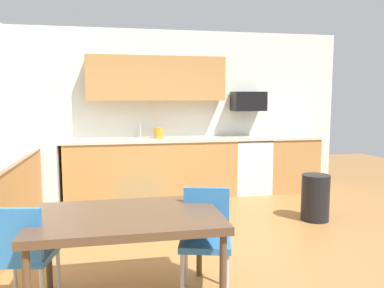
{
  "coord_description": "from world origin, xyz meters",
  "views": [
    {
      "loc": [
        -0.96,
        -3.85,
        1.59
      ],
      "look_at": [
        0.0,
        1.0,
        1.0
      ],
      "focal_mm": 36.18,
      "sensor_mm": 36.0,
      "label": 1
    }
  ],
  "objects_px": {
    "oven_range": "(249,165)",
    "chair_near_table": "(206,232)",
    "microwave": "(248,101)",
    "kettle": "(159,133)",
    "chair_far_side": "(22,251)",
    "trash_bin": "(315,197)",
    "dining_table": "(127,221)",
    "refrigerator": "(33,145)"
  },
  "relations": [
    {
      "from": "trash_bin",
      "to": "kettle",
      "type": "bearing_deg",
      "value": 137.83
    },
    {
      "from": "oven_range",
      "to": "chair_near_table",
      "type": "height_order",
      "value": "oven_range"
    },
    {
      "from": "chair_near_table",
      "to": "refrigerator",
      "type": "bearing_deg",
      "value": 121.63
    },
    {
      "from": "oven_range",
      "to": "dining_table",
      "type": "bearing_deg",
      "value": -122.99
    },
    {
      "from": "refrigerator",
      "to": "microwave",
      "type": "relative_size",
      "value": 3.31
    },
    {
      "from": "refrigerator",
      "to": "microwave",
      "type": "bearing_deg",
      "value": 3.01
    },
    {
      "from": "kettle",
      "to": "refrigerator",
      "type": "bearing_deg",
      "value": -176.08
    },
    {
      "from": "microwave",
      "to": "kettle",
      "type": "height_order",
      "value": "microwave"
    },
    {
      "from": "chair_near_table",
      "to": "chair_far_side",
      "type": "relative_size",
      "value": 1.0
    },
    {
      "from": "microwave",
      "to": "chair_near_table",
      "type": "bearing_deg",
      "value": -114.53
    },
    {
      "from": "refrigerator",
      "to": "oven_range",
      "type": "xyz_separation_m",
      "value": [
        3.43,
        0.08,
        -0.44
      ]
    },
    {
      "from": "microwave",
      "to": "dining_table",
      "type": "bearing_deg",
      "value": -122.21
    },
    {
      "from": "dining_table",
      "to": "kettle",
      "type": "xyz_separation_m",
      "value": [
        0.6,
        3.34,
        0.35
      ]
    },
    {
      "from": "chair_near_table",
      "to": "kettle",
      "type": "distance_m",
      "value": 3.29
    },
    {
      "from": "trash_bin",
      "to": "chair_far_side",
      "type": "bearing_deg",
      "value": -152.39
    },
    {
      "from": "chair_far_side",
      "to": "oven_range",
      "type": "bearing_deg",
      "value": 48.98
    },
    {
      "from": "chair_near_table",
      "to": "trash_bin",
      "type": "distance_m",
      "value": 2.42
    },
    {
      "from": "chair_far_side",
      "to": "microwave",
      "type": "bearing_deg",
      "value": 49.82
    },
    {
      "from": "oven_range",
      "to": "chair_near_table",
      "type": "relative_size",
      "value": 1.07
    },
    {
      "from": "dining_table",
      "to": "trash_bin",
      "type": "bearing_deg",
      "value": 33.89
    },
    {
      "from": "dining_table",
      "to": "chair_far_side",
      "type": "height_order",
      "value": "chair_far_side"
    },
    {
      "from": "refrigerator",
      "to": "trash_bin",
      "type": "xyz_separation_m",
      "value": [
        3.75,
        -1.55,
        -0.59
      ]
    },
    {
      "from": "dining_table",
      "to": "kettle",
      "type": "distance_m",
      "value": 3.41
    },
    {
      "from": "dining_table",
      "to": "oven_range",
      "type": "bearing_deg",
      "value": 57.01
    },
    {
      "from": "oven_range",
      "to": "chair_far_side",
      "type": "bearing_deg",
      "value": -131.02
    },
    {
      "from": "dining_table",
      "to": "chair_near_table",
      "type": "height_order",
      "value": "chair_near_table"
    },
    {
      "from": "refrigerator",
      "to": "chair_far_side",
      "type": "height_order",
      "value": "refrigerator"
    },
    {
      "from": "chair_near_table",
      "to": "chair_far_side",
      "type": "bearing_deg",
      "value": -175.25
    },
    {
      "from": "microwave",
      "to": "kettle",
      "type": "relative_size",
      "value": 2.7
    },
    {
      "from": "refrigerator",
      "to": "trash_bin",
      "type": "bearing_deg",
      "value": -22.48
    },
    {
      "from": "chair_near_table",
      "to": "oven_range",
      "type": "bearing_deg",
      "value": 64.8
    },
    {
      "from": "kettle",
      "to": "chair_near_table",
      "type": "bearing_deg",
      "value": -89.56
    },
    {
      "from": "refrigerator",
      "to": "oven_range",
      "type": "distance_m",
      "value": 3.45
    },
    {
      "from": "kettle",
      "to": "microwave",
      "type": "bearing_deg",
      "value": 1.87
    },
    {
      "from": "microwave",
      "to": "chair_far_side",
      "type": "relative_size",
      "value": 0.64
    },
    {
      "from": "chair_far_side",
      "to": "trash_bin",
      "type": "xyz_separation_m",
      "value": [
        3.21,
        1.68,
        -0.2
      ]
    },
    {
      "from": "oven_range",
      "to": "microwave",
      "type": "distance_m",
      "value": 1.08
    },
    {
      "from": "microwave",
      "to": "kettle",
      "type": "bearing_deg",
      "value": -178.13
    },
    {
      "from": "dining_table",
      "to": "chair_far_side",
      "type": "distance_m",
      "value": 0.76
    },
    {
      "from": "chair_near_table",
      "to": "kettle",
      "type": "height_order",
      "value": "kettle"
    },
    {
      "from": "trash_bin",
      "to": "kettle",
      "type": "xyz_separation_m",
      "value": [
        -1.86,
        1.68,
        0.72
      ]
    },
    {
      "from": "refrigerator",
      "to": "kettle",
      "type": "xyz_separation_m",
      "value": [
        1.9,
        0.13,
        0.13
      ]
    }
  ]
}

